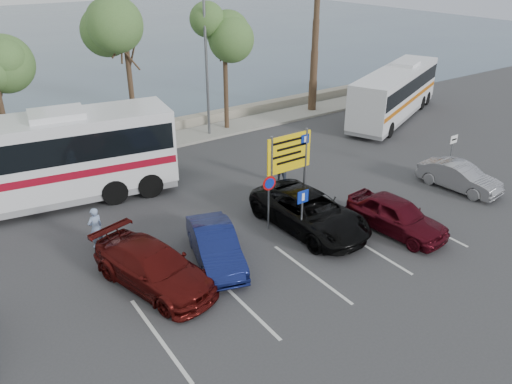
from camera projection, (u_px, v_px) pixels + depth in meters
ground at (318, 250)px, 18.96m from camera, size 120.00×120.00×0.00m
kerb_strip at (162, 142)px, 29.30m from camera, size 44.00×2.40×0.15m
seawall at (148, 130)px, 30.69m from camera, size 48.00×0.80×0.60m
sea at (8, 39)px, 63.44m from camera, size 140.00×140.00×0.00m
tree_mid at (124, 28)px, 25.66m from camera, size 3.20×3.20×8.00m
tree_right at (224, 28)px, 28.92m from camera, size 3.20×3.20×7.40m
street_lamp_right at (207, 60)px, 28.49m from camera, size 0.45×1.15×8.01m
direction_sign at (289, 159)px, 20.77m from camera, size 2.20×0.12×3.60m
sign_no_stop at (269, 194)px, 19.73m from camera, size 0.60×0.08×2.35m
sign_parking at (302, 209)px, 18.80m from camera, size 0.50×0.07×2.25m
sign_taxi at (452, 150)px, 24.42m from camera, size 0.50×0.07×2.20m
lane_markings at (312, 272)px, 17.64m from camera, size 12.02×4.20×0.01m
coach_bus_left at (15, 168)px, 21.17m from camera, size 13.68×4.84×4.18m
coach_bus_right at (395, 95)px, 33.09m from camera, size 11.13×6.60×3.46m
car_blue at (215, 246)px, 17.94m from camera, size 2.57×4.36×1.36m
car_maroon at (153, 267)px, 16.71m from camera, size 3.26×5.29×1.43m
car_red at (396, 215)px, 19.93m from camera, size 2.12×4.39×1.44m
suv_black at (310, 211)px, 20.14m from camera, size 2.75×5.55×1.51m
car_silver_b at (459, 177)px, 23.52m from camera, size 1.76×3.98×1.27m
pedestrian_near at (96, 228)px, 18.85m from camera, size 0.67×0.53×1.64m
pedestrian_far at (282, 164)px, 24.18m from camera, size 0.94×1.07×1.87m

